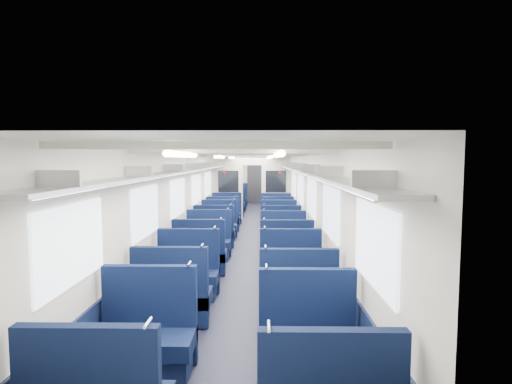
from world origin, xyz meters
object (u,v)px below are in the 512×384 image
(seat_16, at_px, (223,220))
(seat_4, at_px, (172,299))
(seat_20, at_px, (231,208))
(seat_26, at_px, (237,199))
(seat_9, at_px, (286,257))
(seat_17, at_px, (277,220))
(seat_5, at_px, (298,302))
(seat_23, at_px, (273,205))
(seat_22, at_px, (233,204))
(seat_11, at_px, (283,245))
(seat_14, at_px, (219,227))
(seat_25, at_px, (272,202))
(seat_10, at_px, (208,243))
(seat_18, at_px, (227,215))
(seat_13, at_px, (281,234))
(seat_2, at_px, (147,339))
(seat_27, at_px, (272,199))
(bulkhead, at_px, (252,186))
(seat_6, at_px, (187,276))
(seat_21, at_px, (274,208))
(seat_8, at_px, (200,256))
(seat_12, at_px, (214,234))
(seat_3, at_px, (308,345))
(seat_7, at_px, (291,276))
(seat_15, at_px, (279,227))
(seat_24, at_px, (235,202))
(seat_19, at_px, (276,216))

(seat_16, bearing_deg, seat_4, -90.00)
(seat_20, xyz_separation_m, seat_26, (0.00, 3.49, 0.00))
(seat_9, bearing_deg, seat_17, 90.00)
(seat_5, bearing_deg, seat_23, 90.00)
(seat_22, bearing_deg, seat_11, -78.14)
(seat_14, distance_m, seat_26, 7.74)
(seat_25, bearing_deg, seat_16, -106.94)
(seat_5, relative_size, seat_20, 1.00)
(seat_10, bearing_deg, seat_18, 90.00)
(seat_14, bearing_deg, seat_13, -32.65)
(seat_17, bearing_deg, seat_2, -101.59)
(seat_4, bearing_deg, seat_27, 82.99)
(bulkhead, height_order, seat_23, bulkhead)
(bulkhead, relative_size, seat_2, 2.51)
(seat_6, bearing_deg, seat_26, 90.00)
(seat_22, bearing_deg, seat_21, -36.46)
(seat_23, bearing_deg, seat_17, -90.00)
(bulkhead, relative_size, seat_8, 2.51)
(seat_5, relative_size, seat_12, 1.00)
(seat_21, xyz_separation_m, seat_26, (-1.66, 3.45, 0.00))
(seat_3, relative_size, seat_12, 1.00)
(seat_16, distance_m, seat_17, 1.66)
(seat_7, distance_m, seat_25, 11.26)
(seat_7, height_order, seat_15, same)
(seat_11, distance_m, seat_15, 2.32)
(seat_6, height_order, seat_22, same)
(seat_24, bearing_deg, seat_21, -54.26)
(seat_8, relative_size, seat_23, 1.00)
(seat_19, bearing_deg, seat_14, -127.41)
(seat_16, xyz_separation_m, seat_25, (1.66, 5.45, 0.00))
(seat_5, height_order, seat_22, same)
(bulkhead, height_order, seat_18, bulkhead)
(seat_5, height_order, seat_9, same)
(seat_5, distance_m, seat_17, 7.00)
(seat_8, distance_m, seat_21, 7.86)
(seat_17, bearing_deg, seat_15, -90.00)
(seat_4, distance_m, seat_25, 12.45)
(seat_14, bearing_deg, seat_25, 75.91)
(seat_11, bearing_deg, seat_23, 90.00)
(seat_13, distance_m, seat_25, 7.68)
(seat_9, height_order, seat_16, same)
(seat_5, height_order, seat_13, same)
(seat_15, xyz_separation_m, seat_27, (0.00, 7.83, 0.00))
(seat_2, distance_m, seat_26, 14.64)
(seat_5, distance_m, seat_26, 13.65)
(seat_12, height_order, seat_19, same)
(seat_10, relative_size, seat_11, 1.00)
(seat_15, relative_size, seat_22, 1.00)
(seat_25, relative_size, seat_26, 1.00)
(seat_11, xyz_separation_m, seat_26, (-1.66, 10.12, 0.00))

